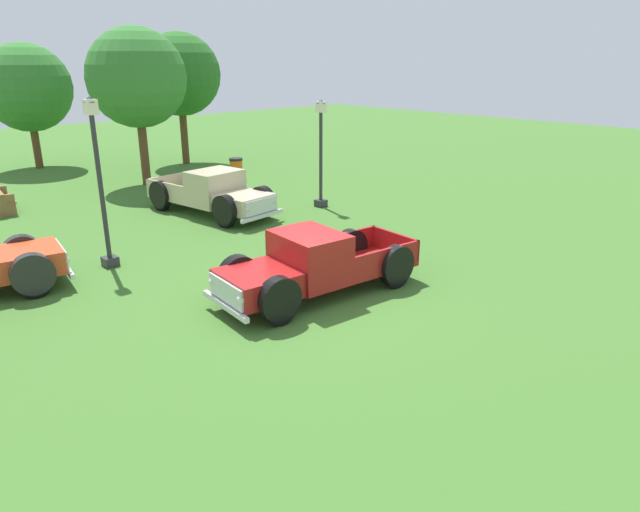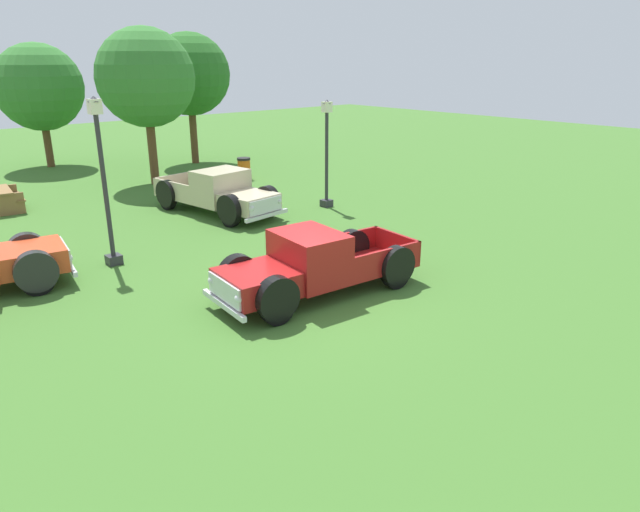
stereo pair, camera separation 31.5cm
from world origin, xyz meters
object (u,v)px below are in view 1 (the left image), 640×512
(pickup_truck_foreground, at_px, (307,267))
(oak_tree_center, at_px, (137,78))
(trash_can, at_px, (236,169))
(lamp_post_near, at_px, (100,181))
(pickup_truck_behind_left, at_px, (217,194))
(oak_tree_west, at_px, (180,75))
(lamp_post_far, at_px, (321,152))
(oak_tree_east, at_px, (27,88))

(pickup_truck_foreground, relative_size, oak_tree_center, 0.79)
(trash_can, bearing_deg, lamp_post_near, -141.71)
(pickup_truck_foreground, xyz_separation_m, pickup_truck_behind_left, (2.43, 7.42, 0.02))
(lamp_post_near, height_order, trash_can, lamp_post_near)
(lamp_post_near, height_order, oak_tree_center, oak_tree_center)
(pickup_truck_behind_left, xyz_separation_m, trash_can, (4.02, 4.62, -0.26))
(lamp_post_near, bearing_deg, oak_tree_west, 52.43)
(lamp_post_far, distance_m, oak_tree_east, 15.96)
(oak_tree_west, distance_m, oak_tree_center, 5.18)
(pickup_truck_behind_left, xyz_separation_m, lamp_post_near, (-4.88, -2.40, 1.51))
(pickup_truck_foreground, distance_m, oak_tree_center, 14.53)
(oak_tree_center, bearing_deg, oak_tree_west, 41.24)
(lamp_post_far, bearing_deg, oak_tree_east, 108.18)
(oak_tree_west, bearing_deg, pickup_truck_behind_left, -114.61)
(pickup_truck_behind_left, relative_size, oak_tree_center, 0.82)
(lamp_post_near, height_order, oak_tree_west, oak_tree_west)
(oak_tree_east, bearing_deg, pickup_truck_foreground, -92.53)
(lamp_post_far, relative_size, oak_tree_center, 0.59)
(pickup_truck_behind_left, bearing_deg, oak_tree_east, 96.34)
(lamp_post_far, bearing_deg, oak_tree_west, 84.83)
(lamp_post_far, height_order, oak_tree_west, oak_tree_west)
(pickup_truck_foreground, distance_m, oak_tree_east, 21.20)
(oak_tree_east, bearing_deg, lamp_post_far, -71.82)
(lamp_post_far, bearing_deg, pickup_truck_foreground, -134.93)
(pickup_truck_foreground, xyz_separation_m, trash_can, (6.45, 12.04, -0.24))
(lamp_post_near, height_order, oak_tree_east, oak_tree_east)
(oak_tree_east, bearing_deg, oak_tree_center, -73.98)
(lamp_post_near, distance_m, oak_tree_center, 10.51)
(oak_tree_east, xyz_separation_m, oak_tree_west, (5.97, -3.80, 0.56))
(oak_tree_east, relative_size, oak_tree_center, 0.92)
(lamp_post_far, xyz_separation_m, oak_tree_west, (1.02, 11.27, 2.37))
(pickup_truck_behind_left, distance_m, lamp_post_near, 5.65)
(trash_can, distance_m, oak_tree_west, 6.44)
(trash_can, bearing_deg, pickup_truck_foreground, -118.18)
(trash_can, xyz_separation_m, oak_tree_west, (0.45, 5.12, 3.88))
(lamp_post_near, xyz_separation_m, lamp_post_far, (8.32, 0.87, -0.26))
(trash_can, height_order, oak_tree_east, oak_tree_east)
(lamp_post_near, distance_m, oak_tree_west, 15.47)
(pickup_truck_foreground, height_order, oak_tree_east, oak_tree_east)
(pickup_truck_behind_left, relative_size, trash_can, 5.53)
(oak_tree_west, relative_size, oak_tree_center, 1.00)
(lamp_post_far, relative_size, oak_tree_west, 0.60)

